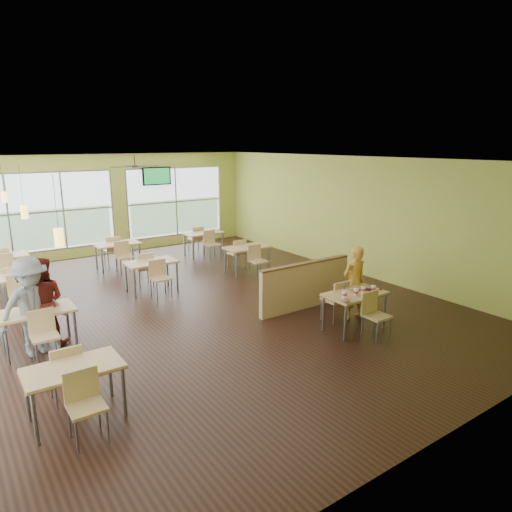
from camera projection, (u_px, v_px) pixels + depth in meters
The scene contains 20 objects.
room at pixel (189, 236), 9.82m from camera, with size 12.00×12.04×3.20m.
window_bays at pixel (30, 232), 10.83m from camera, with size 9.24×10.24×2.38m.
main_table at pixel (355, 299), 8.78m from camera, with size 1.22×1.52×0.87m.
half_wall_divider at pixel (305, 285), 9.96m from camera, with size 2.40×0.14×1.04m.
dining_tables at pixel (118, 269), 10.84m from camera, with size 6.92×8.72×0.87m.
pendant_lights at pixel (14, 204), 8.38m from camera, with size 0.11×7.31×0.86m.
ceiling_fan at pixel (135, 166), 11.88m from camera, with size 1.25×1.25×0.29m.
tv_backwall at pixel (157, 176), 15.31m from camera, with size 1.00×0.07×0.60m.
man_plaid at pixel (354, 283), 9.32m from camera, with size 0.56×0.37×1.53m, color #D26017.
patron_maroon at pixel (42, 302), 8.06m from camera, with size 0.79×0.61×1.62m, color #5D1812.
patron_grey at pixel (32, 306), 7.70m from camera, with size 1.11×0.64×1.72m, color slate.
cup_blue at pixel (344, 294), 8.44m from camera, with size 0.10×0.10×0.38m.
cup_yellow at pixel (356, 292), 8.58m from camera, with size 0.10×0.10×0.35m.
cup_red_near at pixel (363, 289), 8.75m from camera, with size 0.09×0.09×0.31m.
cup_red_far at pixel (373, 288), 8.79m from camera, with size 0.09×0.09×0.32m.
food_basket at pixel (368, 288), 8.95m from camera, with size 0.26×0.26×0.06m.
ketchup_cup at pixel (381, 289), 8.93m from camera, with size 0.06×0.06×0.03m, color maroon.
wrapper_left at pixel (345, 300), 8.26m from camera, with size 0.18×0.16×0.04m, color #977549.
wrapper_mid at pixel (355, 289), 8.89m from camera, with size 0.20×0.18×0.05m, color #977549.
wrapper_right at pixel (372, 294), 8.60m from camera, with size 0.14×0.12×0.03m, color #977549.
Camera 1 is at (-4.32, -8.73, 3.56)m, focal length 32.00 mm.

